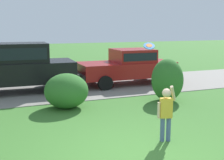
{
  "coord_description": "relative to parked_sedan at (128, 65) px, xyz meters",
  "views": [
    {
      "loc": [
        -2.53,
        -5.03,
        2.56
      ],
      "look_at": [
        0.49,
        2.54,
        1.1
      ],
      "focal_mm": 48.51,
      "sensor_mm": 36.0,
      "label": 1
    }
  ],
  "objects": [
    {
      "name": "ground_plane",
      "position": [
        -3.05,
        -7.05,
        -0.85
      ],
      "size": [
        80.0,
        80.0,
        0.0
      ],
      "primitive_type": "plane",
      "color": "#3D752D"
    },
    {
      "name": "driveway_strip",
      "position": [
        -3.05,
        -0.12,
        -0.84
      ],
      "size": [
        28.0,
        4.4,
        0.02
      ],
      "primitive_type": "cube",
      "color": "gray",
      "rests_on": "ground"
    },
    {
      "name": "shrub_near_tree",
      "position": [
        -3.47,
        -2.92,
        -0.3
      ],
      "size": [
        1.38,
        1.37,
        1.1
      ],
      "color": "#33702B",
      "rests_on": "ground"
    },
    {
      "name": "shrub_centre_left",
      "position": [
        -0.02,
        -3.28,
        -0.12
      ],
      "size": [
        1.06,
        1.17,
        1.46
      ],
      "color": "#33702B",
      "rests_on": "ground"
    },
    {
      "name": "parked_sedan",
      "position": [
        0.0,
        0.0,
        0.0
      ],
      "size": [
        4.43,
        2.15,
        1.56
      ],
      "color": "maroon",
      "rests_on": "ground"
    },
    {
      "name": "parked_suv",
      "position": [
        -4.78,
        0.03,
        0.23
      ],
      "size": [
        4.77,
        2.25,
        1.92
      ],
      "color": "black",
      "rests_on": "ground"
    },
    {
      "name": "child_thrower",
      "position": [
        -2.07,
        -6.51,
        -0.13
      ],
      "size": [
        0.48,
        0.23,
        1.29
      ],
      "color": "#4C608C",
      "rests_on": "ground"
    },
    {
      "name": "frisbee",
      "position": [
        -1.92,
        -5.41,
        1.22
      ],
      "size": [
        0.3,
        0.26,
        0.21
      ],
      "color": "#337FDB"
    }
  ]
}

